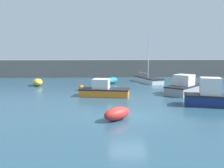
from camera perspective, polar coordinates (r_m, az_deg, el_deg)
name	(u,v)px	position (r m, az deg, el deg)	size (l,w,h in m)	color
ground_plane	(128,118)	(17.10, 3.69, -7.65)	(120.00, 120.00, 0.20)	#284C60
harbor_breakwater	(111,68)	(42.67, -0.21, 3.70)	(60.74, 3.75, 2.83)	#66605B
motorboat_with_cabin	(104,90)	(24.22, -1.91, -1.41)	(5.01, 2.74, 1.67)	orange
dinghy_near_pier	(117,114)	(16.02, 1.16, -6.79)	(2.22, 2.13, 0.83)	red
cabin_cruiser_white	(213,96)	(21.50, 22.05, -2.60)	(4.91, 3.05, 2.27)	navy
fishing_dinghy_green	(38,82)	(32.69, -16.63, 0.41)	(1.70, 2.32, 0.88)	yellow
rowboat_blue_near	(112,80)	(33.30, -0.07, 0.84)	(2.35, 2.93, 0.85)	teal
motorboat_grey_hull	(185,87)	(26.82, 16.37, -0.62)	(5.31, 5.40, 1.96)	gray
sailboat_tall_mast	(148,80)	(34.73, 8.20, 0.99)	(3.44, 5.83, 6.03)	white
mooring_buoy_orange	(81,88)	(27.87, -7.07, -0.84)	(0.60, 0.60, 0.60)	orange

